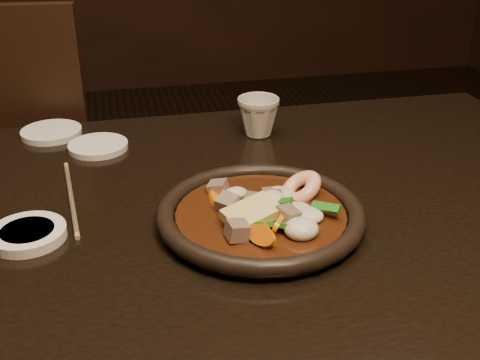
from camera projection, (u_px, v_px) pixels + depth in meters
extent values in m
cube|color=black|center=(150.00, 234.00, 0.91)|extent=(1.60, 0.90, 0.04)
cylinder|color=black|center=(429.00, 252.00, 1.54)|extent=(0.06, 0.06, 0.71)
cube|color=black|center=(22.00, 186.00, 1.60)|extent=(0.51, 0.51, 0.04)
cylinder|color=black|center=(108.00, 226.00, 1.90)|extent=(0.04, 0.04, 0.46)
cylinder|color=black|center=(98.00, 300.00, 1.57)|extent=(0.04, 0.04, 0.46)
cylinder|color=black|center=(261.00, 221.00, 0.89)|extent=(0.28, 0.28, 0.01)
torus|color=black|center=(261.00, 213.00, 0.89)|extent=(0.31, 0.31, 0.03)
cylinder|color=#341709|center=(261.00, 216.00, 0.89)|extent=(0.25, 0.25, 0.01)
ellipsoid|color=#341709|center=(261.00, 216.00, 0.89)|extent=(0.14, 0.13, 0.04)
torus|color=#FFBEA1|center=(257.00, 210.00, 0.88)|extent=(0.09, 0.09, 0.04)
torus|color=#FFBEA1|center=(300.00, 189.00, 0.94)|extent=(0.08, 0.08, 0.05)
cube|color=gray|center=(218.00, 189.00, 0.94)|extent=(0.04, 0.04, 0.03)
cube|color=gray|center=(237.00, 230.00, 0.81)|extent=(0.03, 0.03, 0.03)
cube|color=gray|center=(269.00, 218.00, 0.86)|extent=(0.03, 0.04, 0.03)
cube|color=gray|center=(272.00, 197.00, 0.92)|extent=(0.03, 0.03, 0.03)
cube|color=gray|center=(287.00, 216.00, 0.85)|extent=(0.04, 0.04, 0.03)
cube|color=gray|center=(254.00, 202.00, 0.91)|extent=(0.04, 0.04, 0.03)
cube|color=gray|center=(228.00, 204.00, 0.89)|extent=(0.04, 0.04, 0.03)
cylinder|color=#D86106|center=(261.00, 235.00, 0.80)|extent=(0.05, 0.06, 0.04)
cylinder|color=#D86106|center=(265.00, 209.00, 0.89)|extent=(0.05, 0.06, 0.04)
cylinder|color=#D86106|center=(237.00, 228.00, 0.84)|extent=(0.05, 0.06, 0.04)
cylinder|color=#D86106|center=(280.00, 223.00, 0.84)|extent=(0.05, 0.05, 0.05)
cylinder|color=#D86106|center=(217.00, 196.00, 0.93)|extent=(0.06, 0.06, 0.03)
cylinder|color=#D86106|center=(255.00, 227.00, 0.83)|extent=(0.06, 0.06, 0.04)
cube|color=#237015|center=(243.00, 206.00, 0.90)|extent=(0.04, 0.03, 0.03)
cube|color=#237015|center=(326.00, 207.00, 0.87)|extent=(0.04, 0.04, 0.02)
cube|color=#237015|center=(262.00, 206.00, 0.89)|extent=(0.02, 0.05, 0.01)
cube|color=#237015|center=(292.00, 226.00, 0.82)|extent=(0.05, 0.03, 0.01)
cube|color=#237015|center=(301.00, 223.00, 0.84)|extent=(0.04, 0.04, 0.03)
cube|color=#237015|center=(266.00, 225.00, 0.83)|extent=(0.04, 0.03, 0.03)
cube|color=#237015|center=(279.00, 203.00, 0.88)|extent=(0.04, 0.04, 0.03)
ellipsoid|color=beige|center=(301.00, 229.00, 0.83)|extent=(0.05, 0.05, 0.03)
ellipsoid|color=beige|center=(310.00, 215.00, 0.87)|extent=(0.04, 0.04, 0.02)
ellipsoid|color=beige|center=(236.00, 196.00, 0.93)|extent=(0.04, 0.03, 0.03)
ellipsoid|color=beige|center=(273.00, 198.00, 0.90)|extent=(0.04, 0.04, 0.02)
ellipsoid|color=beige|center=(297.00, 211.00, 0.88)|extent=(0.05, 0.05, 0.02)
ellipsoid|color=beige|center=(280.00, 194.00, 0.92)|extent=(0.04, 0.04, 0.02)
cube|color=#E3DA87|center=(252.00, 213.00, 0.84)|extent=(0.09, 0.08, 0.03)
cylinder|color=white|center=(28.00, 234.00, 0.86)|extent=(0.11, 0.11, 0.02)
cylinder|color=white|center=(98.00, 146.00, 1.14)|extent=(0.11, 0.11, 0.01)
cylinder|color=white|center=(51.00, 132.00, 1.21)|extent=(0.12, 0.12, 0.01)
imported|color=beige|center=(258.00, 115.00, 1.19)|extent=(0.10, 0.10, 0.08)
cylinder|color=tan|center=(71.00, 199.00, 0.96)|extent=(0.03, 0.25, 0.01)
cylinder|color=tan|center=(71.00, 195.00, 0.97)|extent=(0.03, 0.25, 0.01)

